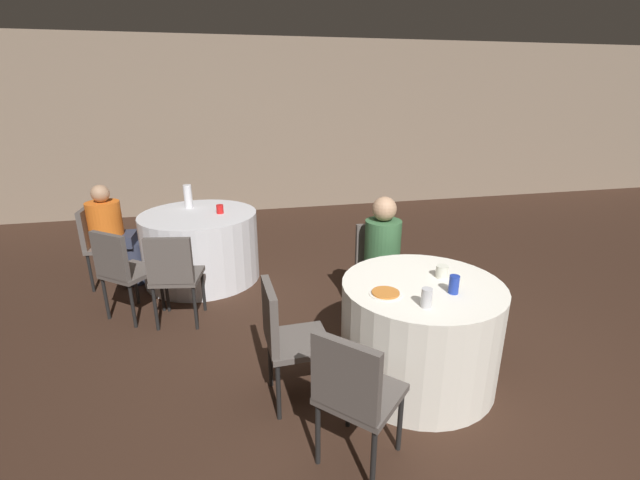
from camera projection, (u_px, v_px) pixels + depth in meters
The scene contains 18 objects.
ground_plane at pixel (397, 380), 3.11m from camera, with size 16.00×16.00×0.00m, color #382319.
wall_back at pixel (288, 127), 7.22m from camera, with size 16.00×0.06×2.80m.
table_near at pixel (419, 332), 3.03m from camera, with size 1.11×1.11×0.75m.
table_far at pixel (201, 246), 4.69m from camera, with size 1.24×1.24×0.75m.
chair_near_west at pixel (285, 332), 2.75m from camera, with size 0.42×0.41×0.86m.
chair_near_southwest at pixel (353, 390), 2.23m from camera, with size 0.57×0.57×0.86m.
chair_near_north at pixel (378, 262), 3.88m from camera, with size 0.42×0.42×0.86m.
chair_far_southwest at pixel (121, 267), 3.77m from camera, with size 0.56×0.56×0.86m.
chair_far_west at pixel (99, 239), 4.48m from camera, with size 0.42×0.42×0.86m.
chair_far_south at pixel (174, 271), 3.68m from camera, with size 0.46×0.47×0.86m.
person_green_jacket at pixel (384, 263), 3.71m from camera, with size 0.32×0.50×1.15m.
person_orange_shirt at pixel (115, 235), 4.49m from camera, with size 0.51×0.34×1.09m.
pizza_plate_near at pixel (386, 293), 2.76m from camera, with size 0.21×0.21×0.02m.
soda_can_blue at pixel (454, 285), 2.76m from camera, with size 0.07×0.07×0.12m.
soda_can_silver at pixel (427, 298), 2.58m from camera, with size 0.07×0.07×0.12m.
cup_near at pixel (442, 271), 3.00m from camera, with size 0.08×0.08×0.09m.
bottle_far at pixel (188, 196), 4.75m from camera, with size 0.09×0.09×0.26m.
cup_far at pixel (220, 209), 4.56m from camera, with size 0.07×0.07×0.09m.
Camera 1 is at (-1.12, -2.41, 2.00)m, focal length 24.00 mm.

